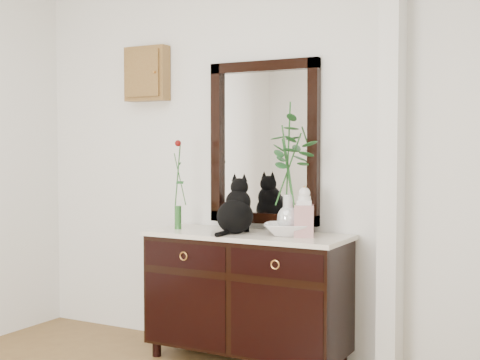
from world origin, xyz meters
The scene contains 10 objects.
wall_back centered at (0.00, 1.98, 1.35)m, with size 3.60×0.04×2.70m, color white.
pilaster centered at (1.00, 1.90, 1.35)m, with size 0.12×0.20×2.70m, color white.
sideboard centered at (0.10, 1.73, 0.47)m, with size 1.33×0.52×0.82m.
wall_mirror centered at (0.10, 1.97, 1.44)m, with size 0.80×0.06×1.10m.
key_cabinet centered at (-0.85, 1.94, 1.95)m, with size 0.35×0.10×0.40m, color brown.
cat centered at (0.03, 1.69, 1.03)m, with size 0.26×0.32×0.37m, color black, non-canonical shape.
lotus_bowl centered at (0.38, 1.75, 0.89)m, with size 0.31×0.31×0.08m, color silver.
vase_branches centered at (0.38, 1.75, 1.29)m, with size 0.40×0.40×0.83m, color silver, non-canonical shape.
bud_vase_rose centered at (-0.42, 1.69, 1.16)m, with size 0.07×0.07×0.62m, color #2A5F28, non-canonical shape.
ginger_jar centered at (0.50, 1.73, 1.01)m, with size 0.12×0.12×0.32m, color white, non-canonical shape.
Camera 1 is at (2.12, -2.09, 1.41)m, focal length 50.00 mm.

